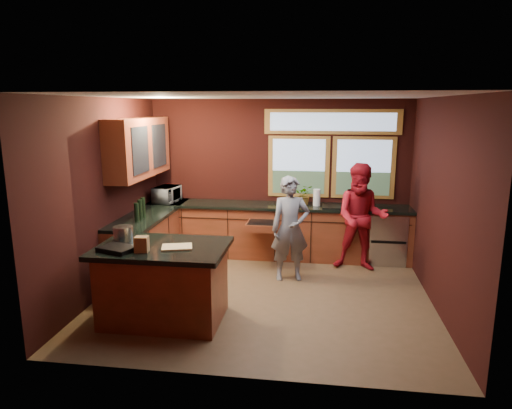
% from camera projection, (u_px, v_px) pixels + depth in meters
% --- Properties ---
extents(floor, '(4.50, 4.50, 0.00)m').
position_uv_depth(floor, '(265.00, 295.00, 6.36)').
color(floor, brown).
rests_on(floor, ground).
extents(room_shell, '(4.52, 4.02, 2.71)m').
position_uv_depth(room_shell, '(226.00, 163.00, 6.37)').
color(room_shell, black).
rests_on(room_shell, ground).
extents(back_counter, '(4.50, 0.64, 0.93)m').
position_uv_depth(back_counter, '(288.00, 231.00, 7.88)').
color(back_counter, '#5A2A15').
rests_on(back_counter, floor).
extents(left_counter, '(0.64, 2.30, 0.93)m').
position_uv_depth(left_counter, '(151.00, 240.00, 7.35)').
color(left_counter, '#5A2A15').
rests_on(left_counter, floor).
extents(island, '(1.55, 1.05, 0.95)m').
position_uv_depth(island, '(164.00, 283.00, 5.54)').
color(island, '#5A2A15').
rests_on(island, floor).
extents(person_grey, '(0.65, 0.50, 1.58)m').
position_uv_depth(person_grey, '(290.00, 229.00, 6.79)').
color(person_grey, slate).
rests_on(person_grey, floor).
extents(person_red, '(0.90, 0.73, 1.71)m').
position_uv_depth(person_red, '(361.00, 217.00, 7.20)').
color(person_red, '#A4131E').
rests_on(person_red, floor).
extents(microwave, '(0.41, 0.55, 0.28)m').
position_uv_depth(microwave, '(167.00, 194.00, 7.95)').
color(microwave, '#999999').
rests_on(microwave, left_counter).
extents(potted_plant, '(0.31, 0.27, 0.34)m').
position_uv_depth(potted_plant, '(305.00, 195.00, 7.76)').
color(potted_plant, '#999999').
rests_on(potted_plant, back_counter).
extents(paper_towel, '(0.12, 0.12, 0.28)m').
position_uv_depth(paper_towel, '(317.00, 197.00, 7.69)').
color(paper_towel, silver).
rests_on(paper_towel, back_counter).
extents(cutting_board, '(0.41, 0.34, 0.02)m').
position_uv_depth(cutting_board, '(177.00, 247.00, 5.36)').
color(cutting_board, tan).
rests_on(cutting_board, island).
extents(stock_pot, '(0.24, 0.24, 0.18)m').
position_uv_depth(stock_pot, '(123.00, 233.00, 5.64)').
color(stock_pot, '#B6B6BB').
rests_on(stock_pot, island).
extents(paper_bag, '(0.16, 0.13, 0.18)m').
position_uv_depth(paper_bag, '(142.00, 244.00, 5.20)').
color(paper_bag, brown).
rests_on(paper_bag, island).
extents(black_tray, '(0.47, 0.39, 0.05)m').
position_uv_depth(black_tray, '(117.00, 249.00, 5.25)').
color(black_tray, black).
rests_on(black_tray, island).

